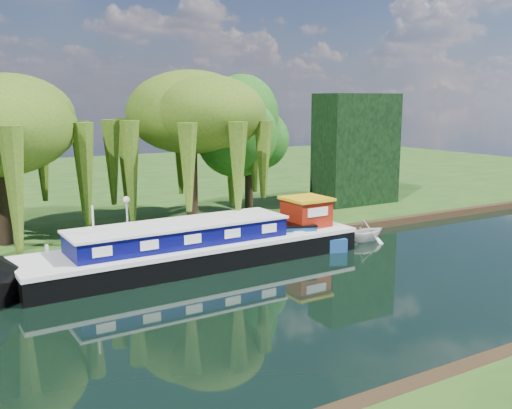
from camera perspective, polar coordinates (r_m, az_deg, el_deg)
ground at (r=21.76m, az=-5.12°, el=-11.13°), size 120.00×120.00×0.00m
far_bank at (r=53.60m, az=-20.98°, el=1.38°), size 120.00×52.00×0.45m
dutch_barge at (r=28.22m, az=-5.53°, el=-4.19°), size 17.15×4.28×3.60m
narrowboat at (r=30.01m, az=-1.36°, el=-3.89°), size 11.01×5.29×1.61m
white_cruiser at (r=33.45m, az=10.92°, el=-3.59°), size 2.77×2.44×1.37m
willow_right at (r=33.80m, az=-6.55°, el=7.99°), size 6.91×6.91×8.42m
tree_far_right at (r=37.79m, az=-0.72°, el=7.18°), size 4.80×4.80×7.85m
conifer_hedge at (r=42.66m, az=9.96°, el=5.50°), size 6.00×3.00×8.00m
lamppost at (r=30.74m, az=-12.80°, el=-0.27°), size 0.36×0.36×2.56m
mooring_posts at (r=28.80m, az=-13.29°, el=-4.00°), size 19.16×0.16×1.00m
reeds_near at (r=20.26m, az=23.39°, el=-11.99°), size 33.70×1.50×1.10m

